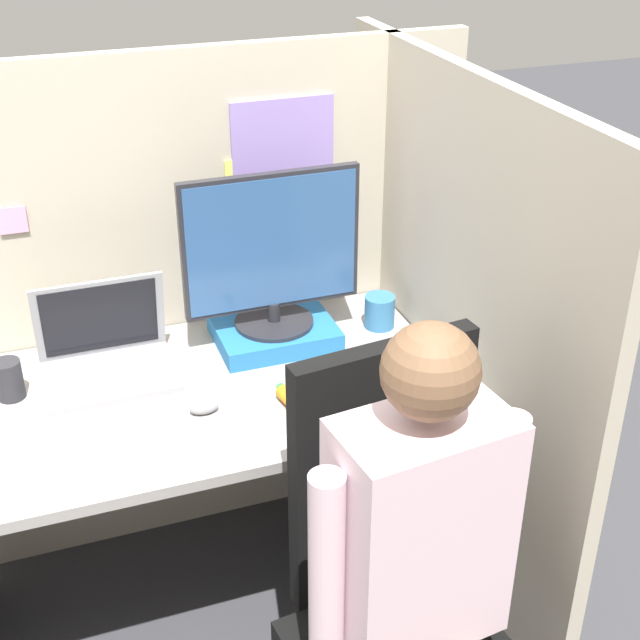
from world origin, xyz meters
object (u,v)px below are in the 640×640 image
object	(u,v)px
laptop	(107,358)
stapler	(418,356)
person	(427,583)
pen_cup	(9,380)
carrot_toy	(290,404)
office_chair	(396,591)
monitor	(272,251)
paper_box	(274,332)
coffee_mug	(380,311)

from	to	relation	value
laptop	stapler	distance (m)	0.83
person	pen_cup	xyz separation A→B (m)	(-0.73, 0.92, 0.07)
carrot_toy	office_chair	xyz separation A→B (m)	(0.10, -0.45, -0.24)
monitor	stapler	distance (m)	0.49
paper_box	person	world-z (taller)	person
pen_cup	coffee_mug	bearing A→B (deg)	1.48
paper_box	stapler	distance (m)	0.41
office_chair	pen_cup	world-z (taller)	office_chair
stapler	coffee_mug	size ratio (longest dim) A/B	1.57
coffee_mug	carrot_toy	bearing A→B (deg)	-139.44
office_chair	laptop	bearing A→B (deg)	122.82
carrot_toy	person	world-z (taller)	person
person	monitor	bearing A→B (deg)	90.66
laptop	person	world-z (taller)	person
person	coffee_mug	world-z (taller)	person
pen_cup	paper_box	bearing A→B (deg)	3.89
monitor	coffee_mug	world-z (taller)	monitor
office_chair	pen_cup	xyz separation A→B (m)	(-0.75, 0.75, 0.27)
paper_box	person	bearing A→B (deg)	-89.34
office_chair	coffee_mug	size ratio (longest dim) A/B	11.23
stapler	pen_cup	distance (m)	1.07
carrot_toy	office_chair	size ratio (longest dim) A/B	0.14
stapler	carrot_toy	xyz separation A→B (m)	(-0.40, -0.10, -0.00)
person	pen_cup	size ratio (longest dim) A/B	12.09
pen_cup	person	bearing A→B (deg)	-51.66
laptop	office_chair	world-z (taller)	office_chair
stapler	coffee_mug	xyz separation A→B (m)	(-0.02, 0.23, 0.03)
monitor	coffee_mug	distance (m)	0.39
monitor	laptop	size ratio (longest dim) A/B	1.44
monitor	laptop	xyz separation A→B (m)	(-0.47, -0.03, -0.23)
paper_box	laptop	xyz separation A→B (m)	(-0.47, -0.02, 0.02)
monitor	stapler	world-z (taller)	monitor
carrot_toy	paper_box	bearing A→B (deg)	79.23
monitor	carrot_toy	bearing A→B (deg)	-100.69
carrot_toy	pen_cup	world-z (taller)	pen_cup
paper_box	monitor	distance (m)	0.25
office_chair	coffee_mug	distance (m)	0.87
paper_box	coffee_mug	world-z (taller)	coffee_mug
monitor	carrot_toy	xyz separation A→B (m)	(-0.07, -0.35, -0.26)
laptop	carrot_toy	world-z (taller)	laptop
laptop	carrot_toy	xyz separation A→B (m)	(0.40, -0.32, -0.03)
coffee_mug	pen_cup	xyz separation A→B (m)	(-1.03, -0.03, 0.00)
laptop	pen_cup	size ratio (longest dim) A/B	3.25
person	paper_box	bearing A→B (deg)	90.66
paper_box	office_chair	distance (m)	0.84
paper_box	coffee_mug	xyz separation A→B (m)	(0.31, -0.02, 0.02)
person	coffee_mug	distance (m)	1.00
person	coffee_mug	size ratio (longest dim) A/B	13.18
office_chair	coffee_mug	bearing A→B (deg)	70.04
coffee_mug	person	bearing A→B (deg)	-107.65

